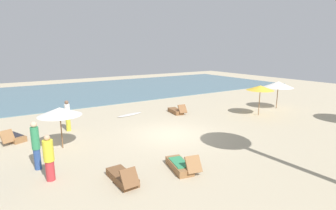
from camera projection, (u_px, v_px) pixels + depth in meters
ground_plane at (170, 135)px, 14.25m from camera, size 60.00×60.00×0.00m
ocean_water at (83, 92)px, 28.19m from camera, size 48.00×16.00×0.06m
umbrella_0 at (60, 112)px, 11.97m from camera, size 1.96×1.96×1.95m
umbrella_1 at (260, 88)px, 17.98m from camera, size 1.87×1.87×2.10m
umbrella_2 at (278, 84)px, 20.12m from camera, size 2.24×2.24×2.10m
lounger_1 at (181, 166)px, 10.08m from camera, size 0.93×1.75×0.72m
lounger_2 at (176, 111)px, 18.90m from camera, size 0.84×1.74×0.71m
lounger_3 at (13, 137)px, 13.27m from camera, size 1.17×1.74×0.74m
lounger_4 at (123, 177)px, 9.16m from camera, size 0.66×1.68×0.72m
person_0 at (68, 115)px, 14.71m from camera, size 0.33×0.33×1.76m
person_1 at (49, 158)px, 9.15m from camera, size 0.47×0.47×1.69m
person_2 at (36, 145)px, 9.97m from camera, size 0.37×0.37×1.92m
surfboard at (130, 115)px, 18.40m from camera, size 2.08×0.87×0.07m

